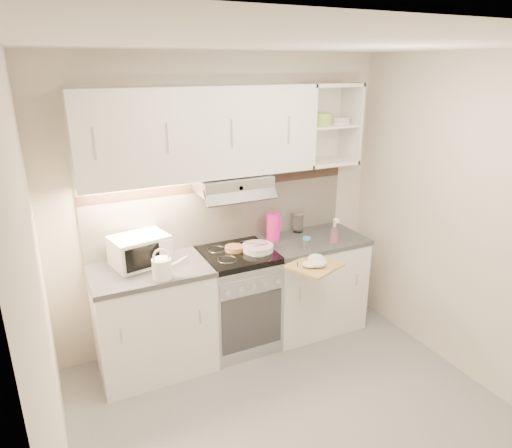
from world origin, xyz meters
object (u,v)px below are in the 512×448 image
(glass_jar, at_px, (298,222))
(cutting_board, at_px, (315,266))
(watering_can, at_px, (163,267))
(electric_range, at_px, (238,299))
(microwave, at_px, (140,250))
(pink_pitcher, at_px, (274,226))
(plate_stack, at_px, (258,248))
(spray_bottle, at_px, (334,232))

(glass_jar, relative_size, cutting_board, 0.52)
(watering_can, relative_size, cutting_board, 0.75)
(electric_range, distance_m, microwave, 0.98)
(watering_can, distance_m, pink_pitcher, 1.16)
(pink_pitcher, bearing_deg, watering_can, -148.97)
(microwave, xyz_separation_m, glass_jar, (1.50, 0.10, -0.02))
(electric_range, bearing_deg, microwave, 172.51)
(microwave, xyz_separation_m, watering_can, (0.10, -0.32, -0.03))
(watering_can, bearing_deg, microwave, 109.10)
(watering_can, distance_m, glass_jar, 1.47)
(pink_pitcher, height_order, glass_jar, pink_pitcher)
(plate_stack, distance_m, pink_pitcher, 0.32)
(microwave, distance_m, plate_stack, 0.98)
(glass_jar, xyz_separation_m, spray_bottle, (0.16, -0.36, -0.01))
(plate_stack, xyz_separation_m, pink_pitcher, (0.25, 0.18, 0.10))
(glass_jar, bearing_deg, pink_pitcher, -166.61)
(plate_stack, height_order, cutting_board, plate_stack)
(electric_range, height_order, spray_bottle, spray_bottle)
(electric_range, distance_m, spray_bottle, 1.04)
(microwave, relative_size, glass_jar, 2.45)
(plate_stack, bearing_deg, watering_can, -168.81)
(microwave, xyz_separation_m, spray_bottle, (1.66, -0.26, -0.03))
(plate_stack, height_order, spray_bottle, spray_bottle)
(pink_pitcher, relative_size, spray_bottle, 1.08)
(electric_range, height_order, pink_pitcher, pink_pitcher)
(microwave, relative_size, pink_pitcher, 1.92)
(plate_stack, height_order, pink_pitcher, pink_pitcher)
(glass_jar, bearing_deg, microwave, -176.34)
(plate_stack, bearing_deg, electric_range, 163.60)
(electric_range, bearing_deg, glass_jar, 15.63)
(plate_stack, bearing_deg, cutting_board, -54.30)
(glass_jar, relative_size, spray_bottle, 0.84)
(watering_can, bearing_deg, spray_bottle, 4.63)
(microwave, distance_m, cutting_board, 1.40)
(electric_range, distance_m, glass_jar, 0.92)
(cutting_board, bearing_deg, watering_can, 146.59)
(watering_can, xyz_separation_m, plate_stack, (0.86, 0.17, -0.06))
(electric_range, bearing_deg, spray_bottle, -10.19)
(microwave, height_order, cutting_board, microwave)
(plate_stack, relative_size, cutting_board, 0.72)
(pink_pitcher, bearing_deg, plate_stack, -130.38)
(microwave, distance_m, spray_bottle, 1.69)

